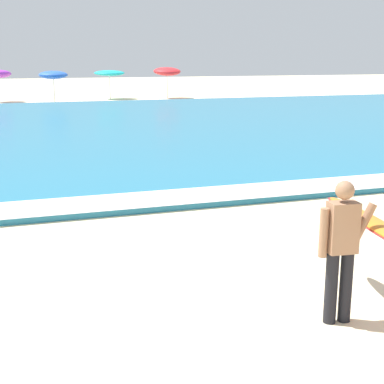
# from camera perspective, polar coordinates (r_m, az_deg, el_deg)

# --- Properties ---
(ground_plane) EXTENTS (160.00, 160.00, 0.00)m
(ground_plane) POSITION_cam_1_polar(r_m,az_deg,el_deg) (6.32, -15.13, -16.20)
(ground_plane) COLOR beige
(sea) EXTENTS (120.00, 28.00, 0.14)m
(sea) POSITION_cam_1_polar(r_m,az_deg,el_deg) (24.83, -17.89, 5.99)
(sea) COLOR teal
(sea) RESTS_ON ground
(surf_foam) EXTENTS (120.00, 1.33, 0.01)m
(surf_foam) POSITION_cam_1_polar(r_m,az_deg,el_deg) (11.62, -16.93, -1.67)
(surf_foam) COLOR white
(surf_foam) RESTS_ON sea
(surfer_with_board) EXTENTS (1.12, 2.90, 1.73)m
(surfer_with_board) POSITION_cam_1_polar(r_m,az_deg,el_deg) (6.84, 17.05, -4.46)
(surfer_with_board) COLOR black
(surfer_with_board) RESTS_ON ground
(beach_umbrella_3) EXTENTS (1.96, 1.98, 2.18)m
(beach_umbrella_3) POSITION_cam_1_polar(r_m,az_deg,el_deg) (40.20, -13.95, 11.49)
(beach_umbrella_3) COLOR beige
(beach_umbrella_3) RESTS_ON ground
(beach_umbrella_4) EXTENTS (2.26, 2.27, 2.14)m
(beach_umbrella_4) POSITION_cam_1_polar(r_m,az_deg,el_deg) (42.82, -8.41, 11.90)
(beach_umbrella_4) COLOR beige
(beach_umbrella_4) RESTS_ON ground
(beach_umbrella_5) EXTENTS (2.05, 2.10, 2.39)m
(beach_umbrella_5) POSITION_cam_1_polar(r_m,az_deg,el_deg) (43.22, -2.56, 12.17)
(beach_umbrella_5) COLOR beige
(beach_umbrella_5) RESTS_ON ground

